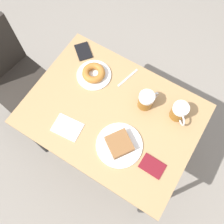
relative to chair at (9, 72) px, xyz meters
The scene contains 11 objects.
ground_plane 0.99m from the chair, 87.24° to the right, with size 8.00×8.00×0.00m, color gray.
table 0.85m from the chair, 87.24° to the right, with size 0.72×0.98×0.75m.
chair is the anchor object (origin of this frame).
plate_with_cake 1.01m from the chair, 95.73° to the right, with size 0.25×0.25×0.05m.
plate_with_donut 0.69m from the chair, 72.63° to the right, with size 0.21×0.21×0.05m.
beer_mug_left 1.03m from the chair, 78.95° to the right, with size 0.12×0.09×0.11m.
beer_mug_center 1.21m from the chair, 79.12° to the right, with size 0.11×0.11×0.11m.
napkin_folded 0.73m from the chair, 103.58° to the right, with size 0.13×0.17×0.00m.
fork 0.88m from the chair, 70.30° to the right, with size 0.16×0.05×0.00m.
passport_near_edge 1.20m from the chair, 94.97° to the right, with size 0.09×0.13×0.01m.
passport_far_edge 0.60m from the chair, 56.96° to the right, with size 0.15×0.15×0.01m.
Camera 1 is at (-0.44, -0.27, 2.07)m, focal length 40.00 mm.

